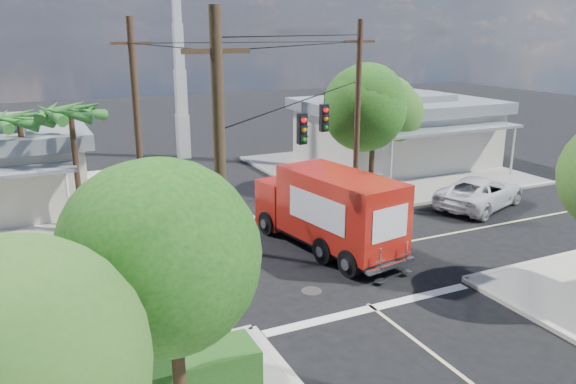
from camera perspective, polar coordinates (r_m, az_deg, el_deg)
ground at (r=21.67m, az=2.28°, el=-6.92°), size 120.00×120.00×0.00m
sidewalk_ne at (r=35.95m, az=9.68°, el=2.28°), size 14.12×14.12×0.14m
sidewalk_nw at (r=29.79m, az=-27.25°, el=-2.16°), size 14.12×14.12×0.14m
road_markings at (r=20.48m, az=4.20°, el=-8.34°), size 32.00×32.00×0.01m
building_ne at (r=37.30m, az=10.95°, el=6.24°), size 11.80×10.20×4.50m
radio_tower at (r=39.03m, az=-10.92°, el=11.58°), size 0.80×0.80×17.00m
tree_sw_front at (r=11.16m, az=-11.64°, el=-5.84°), size 3.88×3.78×6.03m
tree_sw_back at (r=8.87m, az=-23.76°, el=-16.16°), size 3.56×3.42×5.41m
tree_ne_front at (r=29.71m, az=8.78°, el=8.70°), size 4.21×4.14×6.66m
tree_ne_back at (r=33.05m, az=10.38°, el=8.33°), size 3.77×3.66×5.82m
palm_nw_front at (r=25.46m, az=-21.19°, el=7.26°), size 3.01×3.08×5.59m
palm_nw_back at (r=26.93m, az=-25.64°, el=6.39°), size 3.01×3.08×5.19m
utility_poles at (r=21.10m, az=-3.45°, el=5.70°), size 12.00×10.68×9.00m
picket_fence at (r=14.41m, az=-16.03°, el=-17.19°), size 5.94×0.06×1.00m
vending_boxes at (r=29.65m, az=7.91°, el=0.68°), size 1.90×0.50×1.10m
delivery_truck at (r=22.24m, az=4.14°, el=-1.84°), size 3.45×7.72×3.23m
parked_car at (r=29.39m, az=18.96°, el=-0.01°), size 6.14×4.40×1.55m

